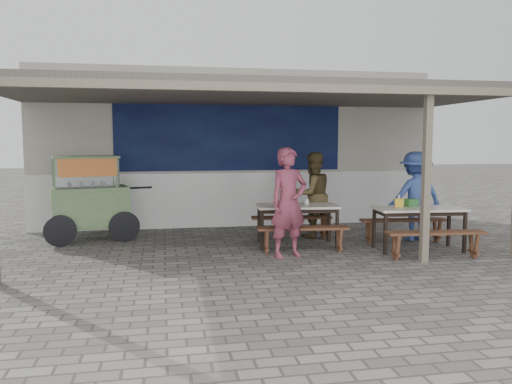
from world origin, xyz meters
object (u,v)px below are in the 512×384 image
object	(u,v)px
bench_left_wall	(292,222)
patron_right_table	(415,196)
bench_right_street	(436,238)
patron_wall_side	(313,195)
tissue_box	(399,203)
condiment_bowl	(283,203)
condiment_jar	(307,202)
table_right	(419,212)
vendor_cart	(89,195)
table_left	(297,209)
bench_left_street	(303,233)
patron_street_side	(289,202)
bench_right_wall	(403,225)
donation_box	(411,203)

from	to	relation	value
bench_left_wall	patron_right_table	size ratio (longest dim) A/B	0.92
bench_right_street	patron_wall_side	size ratio (longest dim) A/B	0.97
tissue_box	condiment_bowl	size ratio (longest dim) A/B	0.80
tissue_box	condiment_jar	world-z (taller)	tissue_box
bench_left_wall	condiment_jar	world-z (taller)	condiment_jar
table_right	vendor_cart	distance (m)	6.07
table_left	bench_left_street	distance (m)	0.69
bench_left_wall	table_right	xyz separation A→B (m)	(1.93, -1.35, 0.33)
table_right	condiment_jar	bearing A→B (deg)	159.15
patron_street_side	condiment_jar	xyz separation A→B (m)	(0.57, 0.91, -0.11)
bench_right_wall	condiment_jar	size ratio (longest dim) A/B	18.62
table_right	condiment_jar	world-z (taller)	condiment_jar
condiment_jar	condiment_bowl	bearing A→B (deg)	172.38
bench_left_wall	patron_right_table	bearing A→B (deg)	-5.98
bench_left_wall	bench_right_street	size ratio (longest dim) A/B	0.96
condiment_jar	condiment_bowl	xyz separation A→B (m)	(-0.43, 0.06, -0.02)
patron_street_side	tissue_box	xyz separation A→B (m)	(2.07, 0.26, -0.08)
patron_street_side	patron_wall_side	distance (m)	1.82
condiment_bowl	bench_right_street	bearing A→B (deg)	-35.76
bench_right_wall	vendor_cart	size ratio (longest dim) A/B	0.85
bench_left_street	bench_right_street	world-z (taller)	same
table_left	patron_wall_side	distance (m)	0.95
bench_left_street	donation_box	distance (m)	2.03
patron_street_side	patron_wall_side	bearing A→B (deg)	44.11
tissue_box	condiment_bowl	xyz separation A→B (m)	(-1.92, 0.71, -0.05)
bench_left_wall	patron_street_side	world-z (taller)	patron_street_side
bench_left_wall	vendor_cart	size ratio (longest dim) A/B	0.82
bench_right_wall	tissue_box	world-z (taller)	tissue_box
table_right	condiment_jar	size ratio (longest dim) A/B	17.85
table_left	vendor_cart	xyz separation A→B (m)	(-3.77, 1.19, 0.21)
vendor_cart	bench_right_wall	bearing A→B (deg)	-26.24
table_right	donation_box	distance (m)	0.22
bench_left_wall	patron_wall_side	xyz separation A→B (m)	(0.47, 0.17, 0.50)
bench_left_street	bench_right_street	bearing A→B (deg)	-16.46
bench_right_street	condiment_jar	size ratio (longest dim) A/B	18.62
patron_street_side	patron_right_table	distance (m)	2.90
patron_right_table	condiment_jar	xyz separation A→B (m)	(-2.17, -0.04, -0.06)
vendor_cart	bench_right_street	bearing A→B (deg)	-38.14
bench_left_wall	patron_right_table	distance (m)	2.42
condiment_jar	condiment_bowl	size ratio (longest dim) A/B	0.49
donation_box	condiment_bowl	world-z (taller)	donation_box
bench_left_street	condiment_bowl	size ratio (longest dim) A/B	8.75
table_left	patron_wall_side	bearing A→B (deg)	61.15
bench_left_wall	patron_right_table	world-z (taller)	patron_right_table
bench_left_street	condiment_jar	size ratio (longest dim) A/B	17.90
tissue_box	condiment_bowl	distance (m)	2.05
bench_right_wall	patron_wall_side	size ratio (longest dim) A/B	0.97
bench_left_wall	donation_box	distance (m)	2.26
patron_right_table	patron_wall_side	bearing A→B (deg)	-19.99
vendor_cart	tissue_box	distance (m)	5.74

